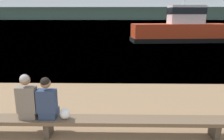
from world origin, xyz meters
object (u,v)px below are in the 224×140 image
(bench_main, at_px, (48,121))
(person_left, at_px, (27,99))
(tugboat_red, at_px, (181,30))
(shopping_bag, at_px, (65,114))
(person_right, at_px, (47,100))

(bench_main, relative_size, person_left, 7.90)
(bench_main, height_order, tugboat_red, tugboat_red)
(shopping_bag, bearing_deg, person_right, 174.76)
(shopping_bag, bearing_deg, person_left, 177.64)
(tugboat_red, bearing_deg, person_left, 149.74)
(bench_main, xyz_separation_m, person_left, (-0.41, 0.01, 0.51))
(person_right, height_order, tugboat_red, tugboat_red)
(tugboat_red, bearing_deg, bench_main, 150.81)
(bench_main, bearing_deg, person_left, 179.07)
(bench_main, xyz_separation_m, shopping_bag, (0.39, -0.03, 0.19))
(person_right, xyz_separation_m, tugboat_red, (8.15, 18.53, 0.33))
(person_left, relative_size, shopping_bag, 4.22)
(bench_main, relative_size, shopping_bag, 33.32)
(person_right, bearing_deg, person_left, -179.81)
(person_left, relative_size, person_right, 1.07)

